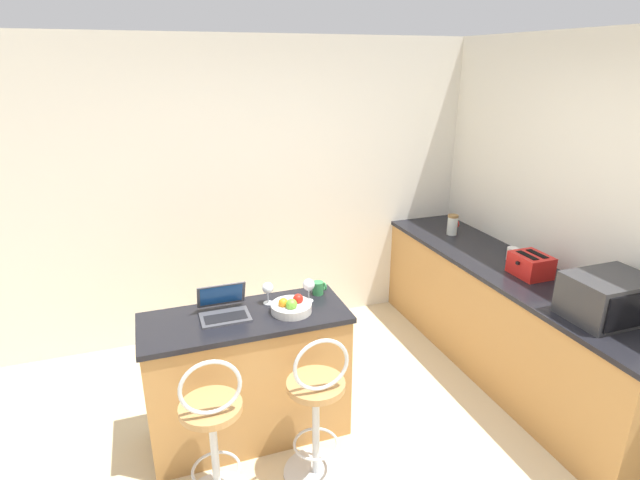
# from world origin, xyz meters

# --- Properties ---
(wall_back) EXTENTS (12.00, 0.06, 2.60)m
(wall_back) POSITION_xyz_m (0.00, 2.27, 1.30)
(wall_back) COLOR silver
(wall_back) RESTS_ON ground_plane
(breakfast_bar) EXTENTS (1.29, 0.53, 0.89)m
(breakfast_bar) POSITION_xyz_m (-0.47, 0.80, 0.45)
(breakfast_bar) COLOR #B27C42
(breakfast_bar) RESTS_ON ground_plane
(counter_right) EXTENTS (0.66, 2.77, 0.89)m
(counter_right) POSITION_xyz_m (1.62, 0.87, 0.45)
(counter_right) COLOR #B27C42
(counter_right) RESTS_ON ground_plane
(bar_stool_near) EXTENTS (0.40, 0.40, 1.00)m
(bar_stool_near) POSITION_xyz_m (-0.77, 0.29, 0.47)
(bar_stool_near) COLOR silver
(bar_stool_near) RESTS_ON ground_plane
(bar_stool_far) EXTENTS (0.40, 0.40, 1.00)m
(bar_stool_far) POSITION_xyz_m (-0.17, 0.29, 0.47)
(bar_stool_far) COLOR silver
(bar_stool_far) RESTS_ON ground_plane
(laptop) EXTENTS (0.30, 0.26, 0.19)m
(laptop) POSITION_xyz_m (-0.59, 0.86, 0.94)
(laptop) COLOR #47474C
(laptop) RESTS_ON breakfast_bar
(microwave) EXTENTS (0.49, 0.37, 0.27)m
(microwave) POSITION_xyz_m (1.63, 0.03, 1.03)
(microwave) COLOR #2D2D30
(microwave) RESTS_ON counter_right
(toaster) EXTENTS (0.24, 0.27, 0.17)m
(toaster) POSITION_xyz_m (1.64, 0.71, 0.97)
(toaster) COLOR red
(toaster) RESTS_ON counter_right
(fruit_bowl) EXTENTS (0.26, 0.26, 0.11)m
(fruit_bowl) POSITION_xyz_m (-0.18, 0.75, 0.93)
(fruit_bowl) COLOR silver
(fruit_bowl) RESTS_ON breakfast_bar
(mug_red) EXTENTS (0.10, 0.08, 0.10)m
(mug_red) POSITION_xyz_m (1.70, 1.80, 0.95)
(mug_red) COLOR red
(mug_red) RESTS_ON counter_right
(mug_white) EXTENTS (0.10, 0.09, 0.10)m
(mug_white) POSITION_xyz_m (1.73, 1.00, 0.94)
(mug_white) COLOR white
(mug_white) RESTS_ON counter_right
(wine_glass_tall) EXTENTS (0.07, 0.07, 0.15)m
(wine_glass_tall) POSITION_xyz_m (-0.29, 0.91, 1.00)
(wine_glass_tall) COLOR silver
(wine_glass_tall) RESTS_ON breakfast_bar
(storage_jar) EXTENTS (0.10, 0.10, 0.18)m
(storage_jar) POSITION_xyz_m (1.62, 1.70, 0.99)
(storage_jar) COLOR silver
(storage_jar) RESTS_ON counter_right
(mug_green) EXTENTS (0.09, 0.07, 0.09)m
(mug_green) POSITION_xyz_m (0.06, 0.94, 0.94)
(mug_green) COLOR #338447
(mug_green) RESTS_ON breakfast_bar
(wine_glass_short) EXTENTS (0.08, 0.08, 0.16)m
(wine_glass_short) POSITION_xyz_m (-0.03, 0.86, 1.01)
(wine_glass_short) COLOR silver
(wine_glass_short) RESTS_ON breakfast_bar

